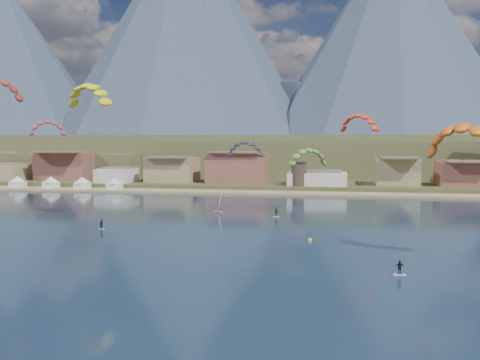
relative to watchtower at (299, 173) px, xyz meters
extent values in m
plane|color=black|center=(-5.00, -114.00, -6.37)|extent=(2400.00, 2400.00, 0.00)
cube|color=tan|center=(-5.00, -8.00, -6.12)|extent=(2200.00, 12.00, 0.90)
cube|color=#4E4A2A|center=(-5.00, 446.00, -6.37)|extent=(2200.00, 900.00, 4.00)
cube|color=brown|center=(35.00, 106.00, 3.13)|extent=(320.00, 150.00, 15.00)
cube|color=brown|center=(-45.00, 146.00, 4.63)|extent=(380.00, 170.00, 18.00)
cone|color=#314053|center=(-565.00, 666.00, 145.63)|extent=(400.00, 400.00, 300.00)
cone|color=#314053|center=(-245.00, 706.00, 195.63)|extent=(460.00, 460.00, 400.00)
cone|color=#314053|center=(95.00, 726.00, 175.63)|extent=(440.00, 440.00, 360.00)
cube|color=#314053|center=(-5.00, 786.00, 50.63)|extent=(2000.00, 200.00, 110.00)
cylinder|color=#47382D|center=(0.00, 0.00, -0.37)|extent=(5.20, 5.20, 8.00)
cylinder|color=#47382D|center=(0.00, 0.00, 3.93)|extent=(5.82, 5.82, 0.60)
cube|color=white|center=(-100.00, -8.00, -4.67)|extent=(4.50, 4.50, 2.00)
pyramid|color=white|center=(-100.00, -8.00, -1.67)|extent=(6.40, 6.40, 2.00)
cube|color=white|center=(-87.00, -8.00, -4.67)|extent=(4.50, 4.50, 2.00)
pyramid|color=white|center=(-87.00, -8.00, -1.67)|extent=(6.40, 6.40, 2.00)
cube|color=white|center=(-75.00, -8.00, -4.67)|extent=(4.50, 4.50, 2.00)
pyramid|color=white|center=(-75.00, -8.00, -1.67)|extent=(6.40, 6.40, 2.00)
cube|color=white|center=(-63.00, -8.00, -4.67)|extent=(4.50, 4.50, 2.00)
pyramid|color=white|center=(-63.00, -8.00, -1.67)|extent=(6.40, 6.40, 2.00)
cube|color=silver|center=(-32.59, -83.27, -6.32)|extent=(1.54, 1.11, 0.10)
imported|color=black|center=(-32.59, -83.27, -5.40)|extent=(1.05, 0.98, 1.73)
cylinder|color=#262626|center=(-36.54, -77.30, 6.77)|extent=(0.05, 0.05, 28.02)
cube|color=silver|center=(21.32, -109.88, -6.32)|extent=(1.65, 0.54, 0.11)
imported|color=black|center=(21.32, -109.88, -5.32)|extent=(1.12, 0.49, 1.88)
cylinder|color=#262626|center=(26.39, -104.05, 1.85)|extent=(0.05, 0.05, 20.87)
cube|color=silver|center=(-0.60, -60.42, -6.32)|extent=(1.55, 0.48, 0.10)
imported|color=black|center=(-0.60, -60.42, -5.38)|extent=(1.16, 0.67, 1.78)
cylinder|color=#262626|center=(2.65, -55.47, -0.05)|extent=(0.05, 0.05, 15.74)
cylinder|color=#262626|center=(-67.32, -46.79, 3.31)|extent=(0.04, 0.04, 20.39)
cylinder|color=#262626|center=(-8.81, -58.59, 0.63)|extent=(0.04, 0.04, 15.60)
cylinder|color=#262626|center=(18.15, -48.78, 3.73)|extent=(0.04, 0.04, 21.17)
cube|color=silver|center=(-15.79, -53.72, -6.31)|extent=(2.49, 1.85, 0.12)
imported|color=black|center=(-15.79, -53.72, -5.36)|extent=(1.03, 0.92, 1.77)
cube|color=white|center=(-15.38, -53.72, -4.09)|extent=(2.16, 2.79, 4.23)
sphere|color=yellow|center=(8.58, -88.09, -6.24)|extent=(0.75, 0.75, 0.75)
camera|label=1|loc=(13.38, -180.64, 11.12)|focal=39.89mm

